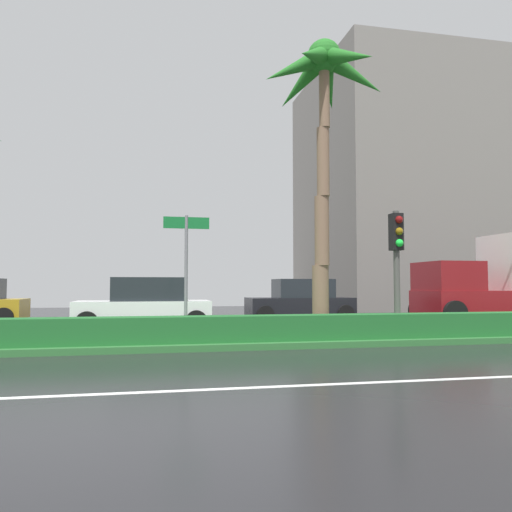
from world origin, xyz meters
TOP-DOWN VIEW (x-y plane):
  - ground_plane at (0.00, 9.00)m, footprint 90.00×42.00m
  - near_lane_divider_stripe at (0.00, 2.00)m, footprint 81.00×0.14m
  - median_strip at (0.00, 8.00)m, footprint 85.50×4.00m
  - median_hedge at (0.00, 6.60)m, footprint 76.50×0.70m
  - palm_tree_centre_left at (4.79, 7.36)m, footprint 3.54×3.46m
  - traffic_signal_median_right at (6.58, 6.83)m, footprint 0.28×0.43m
  - street_name_sign at (1.17, 7.01)m, footprint 1.10×0.08m
  - car_in_traffic_third at (0.18, 11.77)m, footprint 4.30×2.02m
  - car_in_traffic_fourth at (6.43, 14.84)m, footprint 4.30×2.02m
  - box_truck_lead at (13.81, 12.28)m, footprint 6.40×2.64m
  - building_far_right at (20.07, 26.10)m, footprint 17.81×12.14m

SIDE VIEW (x-z plane):
  - ground_plane at x=0.00m, z-range -0.10..0.00m
  - near_lane_divider_stripe at x=0.00m, z-range 0.00..0.01m
  - median_strip at x=0.00m, z-range 0.00..0.15m
  - median_hedge at x=0.00m, z-range 0.15..0.75m
  - car_in_traffic_third at x=0.18m, z-range -0.03..1.69m
  - car_in_traffic_fourth at x=6.43m, z-range -0.03..1.69m
  - box_truck_lead at x=13.81m, z-range -0.18..3.28m
  - street_name_sign at x=1.17m, z-range 0.58..3.58m
  - traffic_signal_median_right at x=6.58m, z-range 0.76..4.01m
  - palm_tree_centre_left at x=4.79m, z-range 2.54..10.44m
  - building_far_right at x=20.07m, z-range 0.00..15.79m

